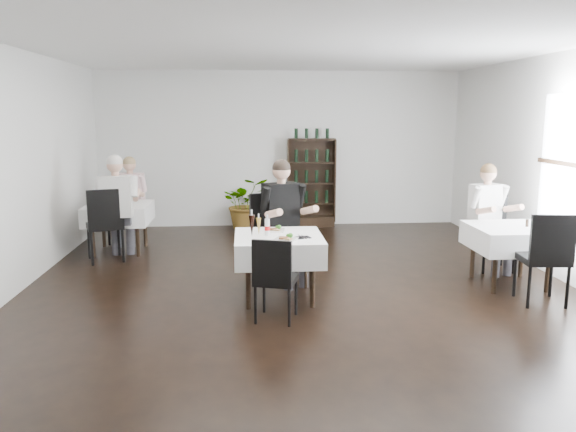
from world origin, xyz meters
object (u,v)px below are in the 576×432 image
object	(u,v)px
wine_shelf	(311,184)
main_table	(279,248)
potted_tree	(246,203)
diner_main	(284,212)

from	to	relation	value
wine_shelf	main_table	xyz separation A→B (m)	(-0.90, -4.31, -0.23)
main_table	potted_tree	world-z (taller)	potted_tree
wine_shelf	main_table	size ratio (longest dim) A/B	1.70
main_table	potted_tree	bearing A→B (deg)	95.17
wine_shelf	potted_tree	bearing A→B (deg)	-174.89
main_table	wine_shelf	bearing A→B (deg)	78.22
wine_shelf	potted_tree	size ratio (longest dim) A/B	1.77
main_table	diner_main	size ratio (longest dim) A/B	0.64
main_table	potted_tree	xyz separation A→B (m)	(-0.38, 4.20, -0.13)
wine_shelf	diner_main	world-z (taller)	wine_shelf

